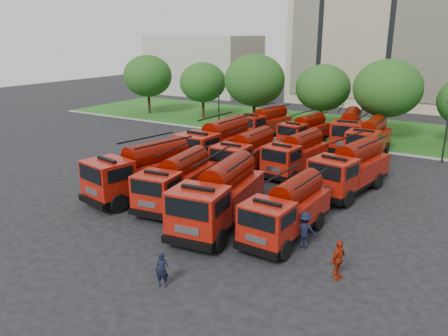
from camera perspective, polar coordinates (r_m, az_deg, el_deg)
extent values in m
plane|color=black|center=(28.48, -2.17, -3.98)|extent=(140.00, 140.00, 0.00)
cube|color=#234713|center=(51.31, 14.24, 5.11)|extent=(70.00, 16.00, 0.12)
cube|color=gray|center=(43.81, 10.97, 3.35)|extent=(70.00, 0.30, 0.14)
cube|color=tan|center=(71.25, 22.36, 17.69)|extent=(30.00, 14.00, 25.00)
cube|color=black|center=(64.28, 21.19, 18.01)|extent=(28.00, 0.15, 22.00)
cube|color=#A69F93|center=(80.01, -2.59, 13.31)|extent=(18.00, 12.00, 10.00)
cylinder|color=#382314|center=(59.41, -9.75, 8.20)|extent=(0.36, 0.36, 2.62)
ellipsoid|color=#123F13|center=(58.96, -9.93, 11.76)|extent=(6.30, 6.30, 5.36)
cylinder|color=#382314|center=(55.34, -2.74, 7.65)|extent=(0.36, 0.36, 2.38)
ellipsoid|color=#123F13|center=(54.89, -2.79, 11.12)|extent=(5.71, 5.71, 4.86)
cylinder|color=#382314|center=(49.96, 3.93, 6.85)|extent=(0.36, 0.36, 2.80)
ellipsoid|color=#123F13|center=(49.42, 4.02, 11.38)|extent=(6.72, 6.72, 5.71)
cylinder|color=#382314|center=(49.52, 12.52, 6.19)|extent=(0.36, 0.36, 2.45)
ellipsoid|color=#123F13|center=(49.01, 12.78, 10.17)|extent=(5.88, 5.88, 5.00)
cylinder|color=#382314|center=(46.27, 20.10, 4.99)|extent=(0.36, 0.36, 2.73)
ellipsoid|color=#123F13|center=(45.69, 20.59, 9.72)|extent=(6.55, 6.55, 5.57)
cylinder|color=black|center=(47.09, -0.69, 7.63)|extent=(0.14, 0.14, 5.00)
cube|color=black|center=(46.74, -0.70, 10.71)|extent=(0.60, 0.25, 0.12)
cylinder|color=black|center=(40.10, 27.01, 4.09)|extent=(0.14, 0.14, 5.00)
cube|color=black|center=(29.20, -10.49, -2.28)|extent=(3.84, 7.81, 0.32)
cube|color=black|center=(27.28, -16.85, -4.27)|extent=(2.67, 0.77, 0.37)
cube|color=#870A00|center=(27.46, -14.88, -1.18)|extent=(3.02, 2.81, 2.08)
cube|color=black|center=(26.73, -17.11, -0.78)|extent=(2.21, 0.48, 0.91)
cube|color=#870A00|center=(29.61, -8.77, -0.18)|extent=(3.51, 5.32, 1.39)
cylinder|color=#540600|center=(29.29, -8.87, 1.94)|extent=(2.43, 4.71, 1.60)
cylinder|color=black|center=(28.77, -16.38, -3.23)|extent=(0.59, 1.23, 1.18)
cylinder|color=black|center=(26.80, -13.62, -4.51)|extent=(0.59, 1.23, 1.18)
cylinder|color=black|center=(31.26, -9.04, -1.11)|extent=(0.59, 1.23, 1.18)
cylinder|color=black|center=(29.46, -6.06, -2.13)|extent=(0.59, 1.23, 1.18)
cube|color=black|center=(27.56, -6.10, -3.43)|extent=(3.05, 6.91, 0.29)
cube|color=black|center=(24.93, -10.01, -5.99)|extent=(2.40, 0.55, 0.33)
cube|color=#870A00|center=(25.37, -8.77, -2.79)|extent=(2.59, 2.39, 1.86)
cube|color=black|center=(24.39, -10.16, -2.61)|extent=(1.99, 0.31, 0.81)
cube|color=#870A00|center=(28.17, -5.08, -1.30)|extent=(2.89, 4.66, 1.24)
cylinder|color=#540600|center=(27.86, -5.14, 0.68)|extent=(1.94, 4.16, 1.43)
cylinder|color=black|center=(26.22, -10.90, -4.97)|extent=(0.47, 1.08, 1.05)
cylinder|color=black|center=(25.09, -6.76, -5.80)|extent=(0.47, 1.08, 1.05)
cylinder|color=black|center=(29.51, -6.27, -2.23)|extent=(0.47, 1.08, 1.05)
cylinder|color=black|center=(28.51, -2.46, -2.84)|extent=(0.47, 1.08, 1.05)
cube|color=black|center=(24.35, -0.56, -5.96)|extent=(3.51, 7.84, 0.32)
cube|color=black|center=(21.25, -4.88, -9.78)|extent=(2.71, 0.64, 0.38)
cube|color=#870A00|center=(21.72, -3.39, -5.44)|extent=(2.95, 2.72, 2.11)
cube|color=black|center=(20.55, -4.96, -5.36)|extent=(2.26, 0.37, 0.92)
cube|color=#870A00|center=(25.04, 0.56, -3.16)|extent=(3.31, 5.29, 1.41)
cylinder|color=#540600|center=(24.67, 0.56, -0.65)|extent=(2.23, 4.72, 1.62)
cylinder|color=black|center=(22.64, -6.42, -8.22)|extent=(0.54, 1.23, 1.19)
cylinder|color=black|center=(21.60, -0.62, -9.41)|extent=(0.54, 1.23, 1.19)
cylinder|color=black|center=(26.50, -1.28, -4.24)|extent=(0.54, 1.23, 1.19)
cylinder|color=black|center=(25.62, 3.78, -5.05)|extent=(0.54, 1.23, 1.19)
cube|color=black|center=(23.37, 8.19, -7.43)|extent=(2.42, 6.58, 0.28)
cube|color=black|center=(20.76, 4.08, -10.73)|extent=(2.33, 0.33, 0.32)
cube|color=#870A00|center=(21.13, 5.61, -6.98)|extent=(2.36, 2.14, 1.81)
cube|color=black|center=(20.13, 4.21, -6.90)|extent=(1.95, 0.13, 0.79)
cube|color=#870A00|center=(23.93, 9.35, -4.95)|extent=(2.46, 4.36, 1.21)
cylinder|color=#540600|center=(23.58, 9.47, -2.73)|extent=(1.56, 3.95, 1.39)
cylinder|color=black|center=(21.94, 2.82, -9.23)|extent=(0.37, 1.03, 1.02)
cylinder|color=black|center=(21.04, 7.86, -10.61)|extent=(0.37, 1.03, 1.02)
cylinder|color=black|center=(25.21, 7.69, -5.76)|extent=(0.37, 1.03, 1.02)
cylinder|color=black|center=(24.43, 12.19, -6.78)|extent=(0.37, 1.03, 1.02)
cube|color=black|center=(35.52, -0.84, 1.56)|extent=(2.82, 7.91, 0.34)
cube|color=black|center=(32.47, -4.79, -0.11)|extent=(2.80, 0.37, 0.39)
cube|color=#870A00|center=(33.09, -3.47, 2.62)|extent=(2.82, 2.55, 2.18)
cube|color=black|center=(32.01, -4.83, 3.02)|extent=(2.35, 0.13, 0.95)
cube|color=#870A00|center=(36.28, 0.26, 3.35)|extent=(2.90, 5.23, 1.45)
cylinder|color=#540600|center=(36.02, 0.26, 5.19)|extent=(1.83, 4.75, 1.68)
cylinder|color=black|center=(34.05, -5.38, 0.60)|extent=(0.43, 1.24, 1.23)
cylinder|color=black|center=(32.56, -1.85, -0.11)|extent=(0.43, 1.24, 1.23)
cylinder|color=black|center=(37.85, -0.72, 2.36)|extent=(0.43, 1.24, 1.23)
cylinder|color=black|center=(36.52, 2.62, 1.79)|extent=(0.43, 1.24, 1.23)
cube|color=black|center=(33.31, 2.96, 0.32)|extent=(2.27, 6.89, 0.30)
cube|color=black|center=(30.45, -0.22, -1.38)|extent=(2.46, 0.25, 0.34)
cube|color=#870A00|center=(31.03, 0.89, 1.21)|extent=(2.41, 2.17, 1.92)
cube|color=black|center=(30.00, -0.19, 1.54)|extent=(2.07, 0.05, 0.84)
cube|color=#870A00|center=(34.02, 3.86, 2.04)|extent=(2.41, 4.53, 1.28)
cylinder|color=#540600|center=(33.76, 3.90, 3.76)|extent=(1.48, 4.14, 1.48)
cylinder|color=black|center=(31.79, -1.06, -0.67)|extent=(0.35, 1.08, 1.08)
cylinder|color=black|center=(30.68, 2.50, -1.35)|extent=(0.35, 1.08, 1.08)
cylinder|color=black|center=(35.35, 2.74, 1.15)|extent=(0.35, 1.08, 1.08)
cylinder|color=black|center=(34.36, 6.04, 0.60)|extent=(0.35, 1.08, 1.08)
cube|color=black|center=(33.81, 9.35, 0.32)|extent=(2.84, 6.81, 0.28)
cube|color=black|center=(31.03, 6.38, -1.18)|extent=(2.38, 0.48, 0.33)
cube|color=#870A00|center=(31.60, 7.47, 1.23)|extent=(2.52, 2.31, 1.84)
cube|color=black|center=(30.61, 6.50, 1.57)|extent=(1.98, 0.25, 0.80)
cube|color=#870A00|center=(34.49, 10.24, 1.92)|extent=(2.75, 4.56, 1.23)
cylinder|color=#540600|center=(34.25, 10.32, 3.54)|extent=(1.82, 4.10, 1.42)
cylinder|color=black|center=(32.31, 5.56, -0.49)|extent=(0.44, 1.07, 1.04)
cylinder|color=black|center=(31.28, 8.93, -1.22)|extent=(0.44, 1.07, 1.04)
cylinder|color=black|center=(35.77, 9.12, 1.10)|extent=(0.44, 1.07, 1.04)
cylinder|color=black|center=(34.84, 12.25, 0.49)|extent=(0.44, 1.07, 1.04)
cube|color=black|center=(30.57, 16.04, -1.83)|extent=(3.56, 7.54, 0.31)
cube|color=black|center=(27.48, 12.68, -3.83)|extent=(2.59, 0.69, 0.36)
cube|color=#870A00|center=(28.08, 14.02, -0.83)|extent=(2.88, 2.67, 2.02)
cube|color=black|center=(26.96, 12.94, -0.47)|extent=(2.15, 0.41, 0.88)
cube|color=#870A00|center=(31.32, 17.06, 0.13)|extent=(3.29, 5.12, 1.35)
cylinder|color=#540600|center=(31.04, 17.24, 2.07)|extent=(2.26, 4.55, 1.55)
cylinder|color=black|center=(28.84, 11.56, -2.86)|extent=(0.55, 1.18, 1.14)
cylinder|color=black|center=(27.83, 15.80, -3.91)|extent=(0.55, 1.18, 1.14)
cylinder|color=black|center=(32.69, 15.57, -0.76)|extent=(0.55, 1.18, 1.14)
cylinder|color=black|center=(31.81, 19.41, -1.61)|extent=(0.55, 1.18, 1.14)
cube|color=black|center=(45.16, 5.30, 4.71)|extent=(3.23, 6.93, 0.29)
cube|color=black|center=(42.53, 2.63, 3.93)|extent=(2.39, 0.62, 0.33)
cube|color=#870A00|center=(43.14, 3.56, 5.62)|extent=(2.64, 2.44, 1.86)
cube|color=black|center=(42.23, 2.68, 5.98)|extent=(1.98, 0.37, 0.81)
cube|color=#870A00|center=(45.84, 6.10, 5.85)|extent=(3.01, 4.69, 1.24)
cylinder|color=#540600|center=(45.66, 6.14, 7.09)|extent=(2.05, 4.17, 1.43)
cylinder|color=black|center=(43.89, 2.24, 4.29)|extent=(0.50, 1.09, 1.05)
cylinder|color=black|center=(42.60, 4.54, 3.85)|extent=(0.50, 1.09, 1.05)
cylinder|color=black|center=(47.16, 5.44, 5.12)|extent=(0.50, 1.09, 1.05)
cylinder|color=black|center=(45.96, 7.66, 4.73)|extent=(0.50, 1.09, 1.05)
cube|color=black|center=(42.35, 10.38, 3.62)|extent=(2.98, 6.50, 0.27)
cube|color=black|center=(39.71, 8.06, 2.77)|extent=(2.24, 0.56, 0.31)
cube|color=#870A00|center=(40.32, 8.91, 4.49)|extent=(2.46, 2.28, 1.74)
cube|color=black|center=(39.40, 8.17, 4.83)|extent=(1.86, 0.33, 0.76)
cube|color=#870A00|center=(43.03, 11.10, 4.77)|extent=(2.79, 4.40, 1.16)
cylinder|color=#540600|center=(42.84, 11.17, 6.01)|extent=(1.89, 3.92, 1.34)
cylinder|color=black|center=(40.95, 7.49, 3.17)|extent=(0.46, 1.02, 0.98)
cylinder|color=black|center=(39.91, 9.96, 2.69)|extent=(0.46, 1.02, 0.98)
cylinder|color=black|center=(44.23, 10.28, 4.08)|extent=(0.46, 1.02, 0.98)
cylinder|color=black|center=(43.27, 12.63, 3.65)|extent=(0.46, 1.02, 0.98)
cube|color=black|center=(42.37, 15.88, 3.41)|extent=(3.84, 7.80, 0.32)
cube|color=black|center=(38.72, 15.35, 2.12)|extent=(2.67, 0.77, 0.37)
cube|color=#870A00|center=(39.62, 15.67, 4.29)|extent=(3.02, 2.80, 2.08)
cube|color=black|center=(38.36, 15.55, 4.63)|extent=(2.21, 0.48, 0.91)
cube|color=#870A00|center=(43.34, 16.12, 4.84)|extent=(3.50, 5.32, 1.39)
cylinder|color=#540600|center=(43.12, 16.24, 6.32)|extent=(2.43, 4.71, 1.60)
cylinder|color=black|center=(39.83, 13.74, 2.57)|extent=(0.59, 1.22, 1.17)
cylinder|color=black|center=(39.63, 17.25, 2.21)|extent=(0.59, 1.22, 1.17)
cylinder|color=black|center=(44.37, 14.53, 3.97)|extent=(0.59, 1.22, 1.17)
cylinder|color=black|center=(44.20, 17.69, 3.66)|extent=(0.59, 1.22, 1.17)
cube|color=black|center=(39.64, 18.31, 2.22)|extent=(2.49, 7.11, 0.30)
cube|color=black|center=(36.27, 17.06, 0.92)|extent=(2.53, 0.31, 0.35)
cube|color=#870A00|center=(37.07, 17.65, 3.10)|extent=(2.52, 2.28, 1.97)
cube|color=black|center=(35.90, 17.30, 3.44)|extent=(2.12, 0.10, 0.86)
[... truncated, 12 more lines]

